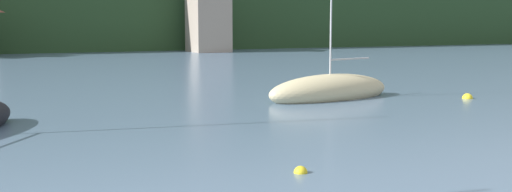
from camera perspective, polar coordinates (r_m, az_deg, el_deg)
shore_building_eastcentral at (r=83.85m, az=-4.60°, el=7.81°), size 5.15×6.17×10.78m
sailboat_far_3 at (r=32.76m, az=7.08°, el=0.51°), size 8.39×4.04×11.40m
mooring_buoy_near at (r=16.73m, az=4.29°, el=-7.33°), size 0.39×0.39×0.39m
mooring_buoy_mid at (r=34.57m, az=19.55°, el=-0.23°), size 0.57×0.57×0.57m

